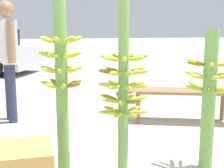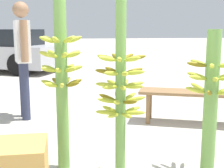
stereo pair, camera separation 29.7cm
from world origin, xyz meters
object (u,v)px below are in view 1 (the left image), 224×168
object	(u,v)px
market_bench	(181,94)
banana_stalk_center	(123,86)
banana_stalk_left	(62,79)
banana_stalk_right	(209,96)
vendor_person	(8,51)

from	to	relation	value
market_bench	banana_stalk_center	bearing A→B (deg)	-111.41
banana_stalk_left	banana_stalk_center	distance (m)	0.58
banana_stalk_center	banana_stalk_right	world-z (taller)	banana_stalk_center
banana_stalk_right	vendor_person	xyz separation A→B (m)	(-1.93, 2.14, 0.31)
market_bench	banana_stalk_right	bearing A→B (deg)	-87.22
vendor_person	banana_stalk_right	bearing A→B (deg)	-151.33
vendor_person	market_bench	world-z (taller)	vendor_person
banana_stalk_left	market_bench	distance (m)	2.23
banana_stalk_right	vendor_person	size ratio (longest dim) A/B	0.78
banana_stalk_right	market_bench	bearing A→B (deg)	72.29
banana_stalk_left	banana_stalk_center	bearing A→B (deg)	-27.87
banana_stalk_center	banana_stalk_right	distance (m)	0.84
banana_stalk_left	market_bench	xyz separation A→B (m)	(1.82, 1.19, -0.48)
banana_stalk_left	banana_stalk_right	size ratio (longest dim) A/B	1.25
banana_stalk_left	banana_stalk_right	distance (m)	1.39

